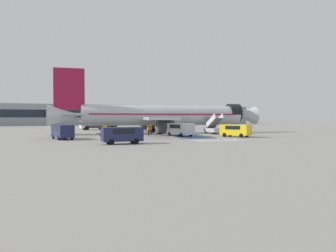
{
  "coord_description": "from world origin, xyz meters",
  "views": [
    {
      "loc": [
        -24.94,
        -57.16,
        3.0
      ],
      "look_at": [
        -2.4,
        -2.96,
        1.5
      ],
      "focal_mm": 35.0,
      "sensor_mm": 36.0,
      "label": 1
    }
  ],
  "objects": [
    {
      "name": "apron_walkway_bar_1",
      "position": [
        -4.04,
        -19.95,
        0.0
      ],
      "size": [
        0.44,
        3.6,
        0.01
      ],
      "primitive_type": "cube",
      "color": "silver",
      "rests_on": "ground_plane"
    },
    {
      "name": "baggage_cart",
      "position": [
        -10.88,
        -3.65,
        0.26
      ],
      "size": [
        2.69,
        3.0,
        0.87
      ],
      "rotation": [
        0.0,
        0.0,
        0.59
      ],
      "color": "gray",
      "rests_on": "ground_plane"
    },
    {
      "name": "terminal_building",
      "position": [
        3.07,
        79.94,
        4.13
      ],
      "size": [
        134.66,
        12.1,
        8.25
      ],
      "color": "#89939E",
      "rests_on": "ground_plane"
    },
    {
      "name": "ground_plane",
      "position": [
        0.0,
        0.0,
        0.0
      ],
      "size": [
        600.0,
        600.0,
        0.0
      ],
      "primitive_type": "plane",
      "color": "gray"
    },
    {
      "name": "service_van_3",
      "position": [
        -15.46,
        -20.73,
        1.16
      ],
      "size": [
        4.59,
        1.82,
        1.92
      ],
      "rotation": [
        0.0,
        0.0,
        1.57
      ],
      "color": "#1E234C",
      "rests_on": "ground_plane"
    },
    {
      "name": "apron_walkway_bar_2",
      "position": [
        -2.84,
        -19.95,
        0.0
      ],
      "size": [
        0.44,
        3.6,
        0.01
      ],
      "primitive_type": "cube",
      "color": "silver",
      "rests_on": "ground_plane"
    },
    {
      "name": "ground_crew_3",
      "position": [
        -13.65,
        -1.58,
        1.09
      ],
      "size": [
        0.49,
        0.38,
        1.87
      ],
      "rotation": [
        0.0,
        0.0,
        2.74
      ],
      "color": "#2D2D33",
      "rests_on": "ground_plane"
    },
    {
      "name": "apron_walkway_bar_3",
      "position": [
        -1.64,
        -19.95,
        0.0
      ],
      "size": [
        0.44,
        3.6,
        0.01
      ],
      "primitive_type": "cube",
      "color": "silver",
      "rests_on": "ground_plane"
    },
    {
      "name": "apron_leadline_yellow",
      "position": [
        -1.64,
        0.85,
        0.0
      ],
      "size": [
        74.22,
        8.79,
        0.01
      ],
      "primitive_type": "cube",
      "rotation": [
        0.0,
        0.0,
        -1.69
      ],
      "color": "gold",
      "rests_on": "ground_plane"
    },
    {
      "name": "apron_stand_patch_blue",
      "position": [
        -1.64,
        -10.38,
        0.0
      ],
      "size": [
        4.39,
        9.47,
        0.01
      ],
      "primitive_type": "cube",
      "color": "#2856A8",
      "rests_on": "ground_plane"
    },
    {
      "name": "service_van_0",
      "position": [
        4.16,
        -14.48,
        1.17
      ],
      "size": [
        4.05,
        4.96,
        1.93
      ],
      "rotation": [
        0.0,
        0.0,
        0.52
      ],
      "color": "yellow",
      "rests_on": "ground_plane"
    },
    {
      "name": "apron_walkway_bar_4",
      "position": [
        -0.44,
        -19.95,
        0.0
      ],
      "size": [
        0.44,
        3.6,
        0.01
      ],
      "primitive_type": "cube",
      "color": "silver",
      "rests_on": "ground_plane"
    },
    {
      "name": "apron_walkway_bar_5",
      "position": [
        0.76,
        -19.95,
        0.0
      ],
      "size": [
        0.44,
        3.6,
        0.01
      ],
      "primitive_type": "cube",
      "color": "silver",
      "rests_on": "ground_plane"
    },
    {
      "name": "ground_crew_1",
      "position": [
        -6.63,
        -4.47,
        1.0
      ],
      "size": [
        0.47,
        0.32,
        1.73
      ],
      "rotation": [
        0.0,
        0.0,
        0.23
      ],
      "color": "#2D2D33",
      "rests_on": "ground_plane"
    },
    {
      "name": "ground_crew_2",
      "position": [
        -5.46,
        -2.29,
        0.98
      ],
      "size": [
        0.44,
        0.25,
        1.71
      ],
      "rotation": [
        0.0,
        0.0,
        3.1
      ],
      "color": "#2D2D33",
      "rests_on": "ground_plane"
    },
    {
      "name": "service_van_2",
      "position": [
        -2.75,
        -8.92,
        1.26
      ],
      "size": [
        3.12,
        5.5,
        2.09
      ],
      "rotation": [
        0.0,
        0.0,
        0.22
      ],
      "color": "silver",
      "rests_on": "ground_plane"
    },
    {
      "name": "boarding_stairs_forward",
      "position": [
        6.23,
        -4.53,
        0.96
      ],
      "size": [
        2.74,
        5.42,
        3.77
      ],
      "rotation": [
        0.0,
        0.0,
        -0.12
      ],
      "color": "#ADB2BA",
      "rests_on": "ground_plane"
    },
    {
      "name": "airliner",
      "position": [
        -2.35,
        0.94,
        3.43
      ],
      "size": [
        40.68,
        32.92,
        11.73
      ],
      "rotation": [
        0.0,
        0.0,
        -1.69
      ],
      "color": "#B7BCC4",
      "rests_on": "ground_plane"
    },
    {
      "name": "apron_walkway_bar_0",
      "position": [
        -5.24,
        -19.95,
        0.0
      ],
      "size": [
        0.44,
        3.6,
        0.01
      ],
      "primitive_type": "cube",
      "color": "silver",
      "rests_on": "ground_plane"
    },
    {
      "name": "ground_crew_0",
      "position": [
        -13.14,
        -0.63,
        0.99
      ],
      "size": [
        0.27,
        0.45,
        1.71
      ],
      "rotation": [
        0.0,
        0.0,
        4.82
      ],
      "color": "black",
      "rests_on": "ground_plane"
    },
    {
      "name": "service_van_1",
      "position": [
        -21.07,
        -9.6,
        1.21
      ],
      "size": [
        2.74,
        5.65,
        2.0
      ],
      "rotation": [
        0.0,
        0.0,
        3.3
      ],
      "color": "#1E234C",
      "rests_on": "ground_plane"
    },
    {
      "name": "fuel_tanker",
      "position": [
        -9.7,
        24.21,
        1.68
      ],
      "size": [
        9.09,
        3.43,
        3.34
      ],
      "rotation": [
        0.0,
        0.0,
        1.68
      ],
      "color": "#38383D",
      "rests_on": "ground_plane"
    },
    {
      "name": "traffic_cone_0",
      "position": [
        -13.59,
        -5.9,
        0.25
      ],
      "size": [
        0.45,
        0.45,
        0.5
      ],
      "color": "orange",
      "rests_on": "ground_plane"
    }
  ]
}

